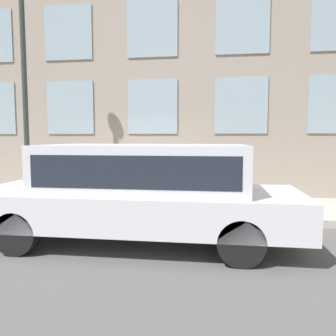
{
  "coord_description": "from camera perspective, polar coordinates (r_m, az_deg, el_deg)",
  "views": [
    {
      "loc": [
        -6.61,
        -1.7,
        1.75
      ],
      "look_at": [
        0.61,
        -0.7,
        1.09
      ],
      "focal_mm": 35.0,
      "sensor_mm": 36.0,
      "label": 1
    }
  ],
  "objects": [
    {
      "name": "fire_hydrant",
      "position": [
        7.34,
        -2.42,
        -4.25
      ],
      "size": [
        0.27,
        0.4,
        0.77
      ],
      "color": "#2D7260",
      "rests_on": "sidewalk"
    },
    {
      "name": "parked_truck_silver_near",
      "position": [
        5.44,
        -4.85,
        -3.35
      ],
      "size": [
        1.83,
        5.32,
        1.64
      ],
      "color": "black",
      "rests_on": "ground_plane"
    },
    {
      "name": "ground_plane",
      "position": [
        7.04,
        -6.4,
        -9.21
      ],
      "size": [
        80.0,
        80.0,
        0.0
      ],
      "primitive_type": "plane",
      "color": "#514F4C"
    },
    {
      "name": "sidewalk",
      "position": [
        8.22,
        -4.24,
        -6.56
      ],
      "size": [
        2.51,
        60.0,
        0.15
      ],
      "color": "#A8A093",
      "rests_on": "ground_plane"
    },
    {
      "name": "person",
      "position": [
        7.39,
        2.4,
        -0.93
      ],
      "size": [
        0.33,
        0.22,
        1.34
      ],
      "rotation": [
        0.0,
        0.0,
        0.04
      ],
      "color": "#726651",
      "rests_on": "sidewalk"
    },
    {
      "name": "building_facade",
      "position": [
        10.11,
        -2.6,
        26.46
      ],
      "size": [
        0.33,
        40.0,
        10.84
      ],
      "color": "gray",
      "rests_on": "ground_plane"
    },
    {
      "name": "street_lamp",
      "position": [
        8.67,
        -23.88,
        17.64
      ],
      "size": [
        0.36,
        0.36,
        5.7
      ],
      "color": "#2D332D",
      "rests_on": "sidewalk"
    }
  ]
}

